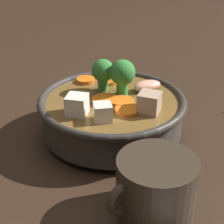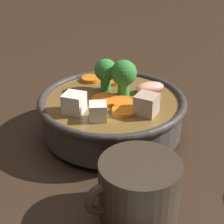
% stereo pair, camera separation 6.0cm
% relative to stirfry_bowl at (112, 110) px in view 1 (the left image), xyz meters
% --- Properties ---
extents(ground_plane, '(3.00, 3.00, 0.00)m').
position_rel_stirfry_bowl_xyz_m(ground_plane, '(0.00, 0.00, -0.04)').
color(ground_plane, black).
extents(stirfry_bowl, '(0.24, 0.24, 0.12)m').
position_rel_stirfry_bowl_xyz_m(stirfry_bowl, '(0.00, 0.00, 0.00)').
color(stirfry_bowl, '#38332D').
rests_on(stirfry_bowl, ground_plane).
extents(dark_mug, '(0.12, 0.10, 0.07)m').
position_rel_stirfry_bowl_xyz_m(dark_mug, '(0.05, 0.18, -0.01)').
color(dark_mug, '#33281E').
rests_on(dark_mug, ground_plane).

